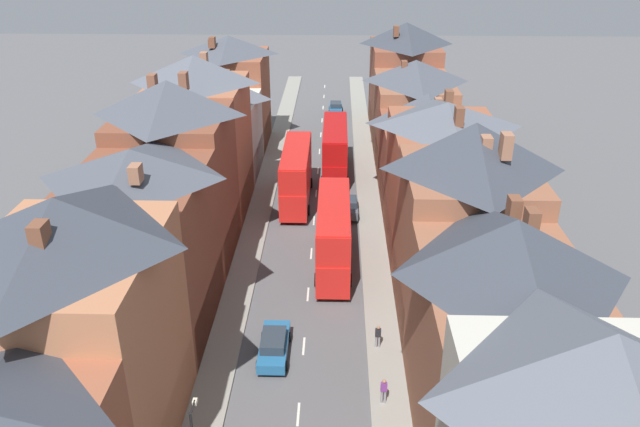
# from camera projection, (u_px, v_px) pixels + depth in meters

# --- Properties ---
(pavement_left) EXTENTS (2.20, 104.00, 0.14)m
(pavement_left) POSITION_uv_depth(u_px,v_px,m) (260.00, 210.00, 57.86)
(pavement_left) COLOR gray
(pavement_left) RESTS_ON ground
(pavement_right) EXTENTS (2.20, 104.00, 0.14)m
(pavement_right) POSITION_uv_depth(u_px,v_px,m) (370.00, 211.00, 57.62)
(pavement_right) COLOR gray
(pavement_right) RESTS_ON ground
(centre_line_dashes) EXTENTS (0.14, 97.80, 0.01)m
(centre_line_dashes) POSITION_uv_depth(u_px,v_px,m) (314.00, 221.00, 55.97)
(centre_line_dashes) COLOR silver
(centre_line_dashes) RESTS_ON ground
(terrace_row_left) EXTENTS (8.00, 73.03, 14.32)m
(terrace_row_left) POSITION_uv_depth(u_px,v_px,m) (161.00, 210.00, 43.23)
(terrace_row_left) COLOR silver
(terrace_row_left) RESTS_ON ground
(terrace_row_right) EXTENTS (8.00, 80.66, 13.93)m
(terrace_row_right) POSITION_uv_depth(u_px,v_px,m) (450.00, 200.00, 44.95)
(terrace_row_right) COLOR silver
(terrace_row_right) RESTS_ON ground
(double_decker_bus_lead) EXTENTS (2.74, 10.80, 5.30)m
(double_decker_bus_lead) POSITION_uv_depth(u_px,v_px,m) (333.00, 233.00, 47.69)
(double_decker_bus_lead) COLOR red
(double_decker_bus_lead) RESTS_ON ground
(double_decker_bus_mid_street) EXTENTS (2.74, 10.80, 5.30)m
(double_decker_bus_mid_street) POSITION_uv_depth(u_px,v_px,m) (296.00, 174.00, 58.51)
(double_decker_bus_mid_street) COLOR red
(double_decker_bus_mid_street) RESTS_ON ground
(double_decker_bus_far_approaching) EXTENTS (2.74, 10.80, 5.30)m
(double_decker_bus_far_approaching) POSITION_uv_depth(u_px,v_px,m) (335.00, 149.00, 64.67)
(double_decker_bus_far_approaching) COLOR #B70F0F
(double_decker_bus_far_approaching) RESTS_ON ground
(car_near_blue) EXTENTS (1.90, 3.86, 1.69)m
(car_near_blue) POSITION_uv_depth(u_px,v_px,m) (348.00, 207.00, 56.65)
(car_near_blue) COLOR #4C515B
(car_near_blue) RESTS_ON ground
(car_parked_right_a) EXTENTS (1.90, 4.59, 1.58)m
(car_parked_right_a) POSITION_uv_depth(u_px,v_px,m) (274.00, 345.00, 38.60)
(car_parked_right_a) COLOR #236093
(car_parked_right_a) RESTS_ON ground
(car_parked_left_b) EXTENTS (1.90, 3.97, 1.62)m
(car_parked_left_b) POSITION_uv_depth(u_px,v_px,m) (336.00, 108.00, 85.40)
(car_parked_left_b) COLOR #236093
(car_parked_left_b) RESTS_ON ground
(pedestrian_mid_left) EXTENTS (0.36, 0.22, 1.61)m
(pedestrian_mid_left) POSITION_uv_depth(u_px,v_px,m) (384.00, 390.00, 34.63)
(pedestrian_mid_left) COLOR gray
(pedestrian_mid_left) RESTS_ON pavement_right
(pedestrian_mid_right) EXTENTS (0.36, 0.22, 1.61)m
(pedestrian_mid_right) POSITION_uv_depth(u_px,v_px,m) (378.00, 335.00, 39.10)
(pedestrian_mid_right) COLOR gray
(pedestrian_mid_right) RESTS_ON pavement_right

